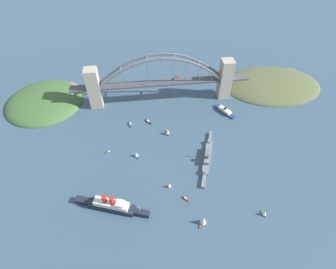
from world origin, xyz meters
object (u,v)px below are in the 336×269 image
Objects in this scene: harbor_arch_bridge at (161,83)px; small_boat_6 at (148,121)px; ocean_liner at (111,205)px; small_boat_5 at (186,199)px; small_boat_0 at (169,185)px; small_boat_3 at (130,124)px; harbor_ferry_steamer at (225,111)px; seaplane_taxiing_near_bridge at (178,78)px; small_boat_4 at (136,155)px; small_boat_2 at (168,132)px; naval_cruiser at (207,157)px; small_boat_8 at (203,221)px; small_boat_7 at (264,213)px; small_boat_1 at (109,152)px.

small_boat_6 is (22.54, 45.08, -30.22)m from harbor_arch_bridge.
ocean_liner is 9.62× the size of small_boat_5.
small_boat_0 is 110.47m from small_boat_3.
harbor_ferry_steamer reaches higher than small_boat_0.
seaplane_taxiing_near_bridge is at bearing -119.14° from small_boat_6.
small_boat_3 is at bearing -83.95° from small_boat_4.
small_boat_5 is at bearing 126.95° from small_boat_4.
seaplane_taxiing_near_bridge is 128.16m from small_boat_2.
seaplane_taxiing_near_bridge is 1.19× the size of small_boat_0.
naval_cruiser is 7.21× the size of small_boat_8.
small_boat_2 is 147.49m from small_boat_7.
small_boat_0 is at bearing -58.98° from small_boat_8.
small_boat_6 is at bearing 60.86° from seaplane_taxiing_near_bridge.
naval_cruiser is at bearing -124.15° from small_boat_5.
small_boat_6 is at bearing -110.03° from ocean_liner.
naval_cruiser is at bearing 93.23° from seaplane_taxiing_near_bridge.
harbor_ferry_steamer reaches higher than small_boat_5.
small_boat_5 is 0.68× the size of small_boat_8.
naval_cruiser reaches higher than small_boat_2.
small_boat_1 is 0.70× the size of small_boat_8.
seaplane_taxiing_near_bridge is 0.73× the size of small_boat_6.
naval_cruiser is at bearing -154.80° from ocean_liner.
small_boat_3 is (47.04, -23.35, -3.67)m from small_boat_2.
small_boat_7 is (-80.50, 123.58, -1.19)m from small_boat_2.
harbor_ferry_steamer is at bearing -158.30° from small_boat_2.
small_boat_0 is 52.48m from small_boat_8.
small_boat_7 is (-88.47, 43.62, 0.22)m from small_boat_0.
ocean_liner is at bearing 68.17° from harbor_arch_bridge.
small_boat_0 is at bearing 50.82° from harbor_ferry_steamer.
naval_cruiser is 112.44m from small_boat_3.
small_boat_7 reaches higher than small_boat_3.
ocean_liner reaches higher than small_boat_5.
small_boat_6 is (-24.00, -2.86, -0.08)m from small_boat_3.
small_boat_8 is (-93.21, 102.65, 4.50)m from small_boat_1.
small_boat_4 is (125.74, 66.55, 1.18)m from harbor_ferry_steamer.
small_boat_6 is at bearing 63.44° from harbor_arch_bridge.
naval_cruiser is at bearing -63.06° from small_boat_7.
ocean_liner is 201.71m from harbor_ferry_steamer.
ocean_liner reaches higher than seaplane_taxiing_near_bridge.
harbor_arch_bridge reaches higher than seaplane_taxiing_near_bridge.
small_boat_5 is at bearing 103.72° from small_boat_6.
naval_cruiser is 11.65× the size of small_boat_0.
ocean_liner is 132.09m from small_boat_6.
harbor_arch_bridge is at bearing -67.43° from small_boat_7.
harbor_arch_bridge is 97.40m from harbor_ferry_steamer.
small_boat_1 is at bearing -17.80° from small_boat_4.
small_boat_8 is at bearing 98.67° from small_boat_2.
small_boat_1 is (73.66, 93.53, -30.24)m from harbor_arch_bridge.
small_boat_5 is at bearing -66.78° from small_boat_8.
small_boat_2 reaches higher than small_boat_1.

